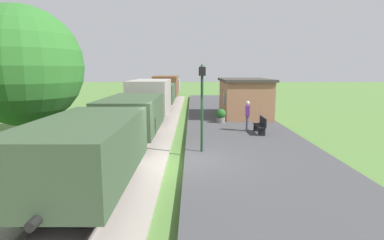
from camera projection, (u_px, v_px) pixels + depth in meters
ground_plane at (180, 166)px, 11.88m from camera, size 160.00×160.00×0.00m
platform_slab at (262, 163)px, 11.86m from camera, size 6.00×60.00×0.25m
track_ballast at (118, 165)px, 11.88m from camera, size 3.80×60.00×0.12m
rail_near at (136, 162)px, 11.86m from camera, size 0.07×60.00×0.14m
rail_far at (99, 161)px, 11.86m from camera, size 0.07×60.00×0.14m
freight_train at (157, 97)px, 24.98m from camera, size 2.50×39.20×2.72m
station_hut at (245, 97)px, 22.87m from camera, size 3.50×5.80×2.78m
bench_near_hut at (261, 125)px, 16.66m from camera, size 0.42×1.50×0.91m
bench_down_platform at (234, 103)px, 27.43m from camera, size 0.42×1.50×0.91m
person_waiting at (248, 115)px, 17.28m from camera, size 0.30×0.42×1.71m
potted_planter at (222, 115)px, 20.09m from camera, size 0.64×0.64×0.92m
lamp_post_near at (203, 92)px, 12.68m from camera, size 0.28×0.28×3.70m
tree_trackside_mid at (23, 66)px, 11.61m from camera, size 4.53×4.53×6.09m
tree_trackside_far at (26, 59)px, 17.08m from camera, size 3.79×3.79×6.21m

